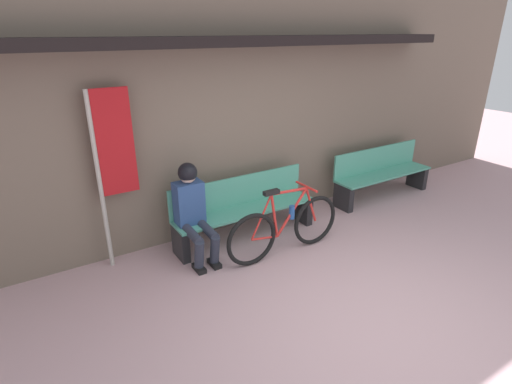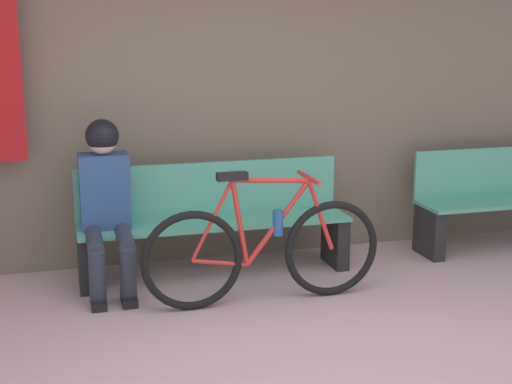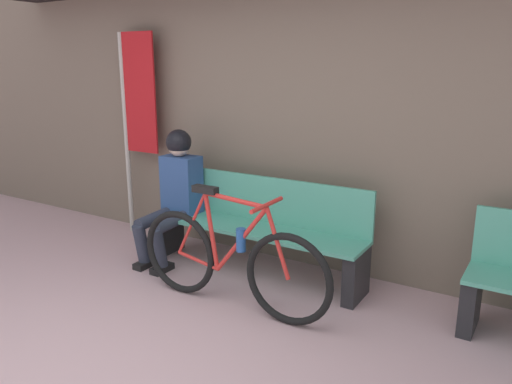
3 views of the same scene
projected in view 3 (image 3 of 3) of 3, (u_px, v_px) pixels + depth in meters
storefront_wall at (293, 76)px, 4.26m from camera, size 12.00×0.56×3.20m
park_bench_near at (255, 228)px, 4.28m from camera, size 1.99×0.42×0.83m
bicycle at (230, 261)px, 3.65m from camera, size 1.63×0.40×0.90m
person_seated at (175, 187)px, 4.51m from camera, size 0.34×0.65×1.20m
banner_pole at (135, 109)px, 5.03m from camera, size 0.45×0.05×2.07m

